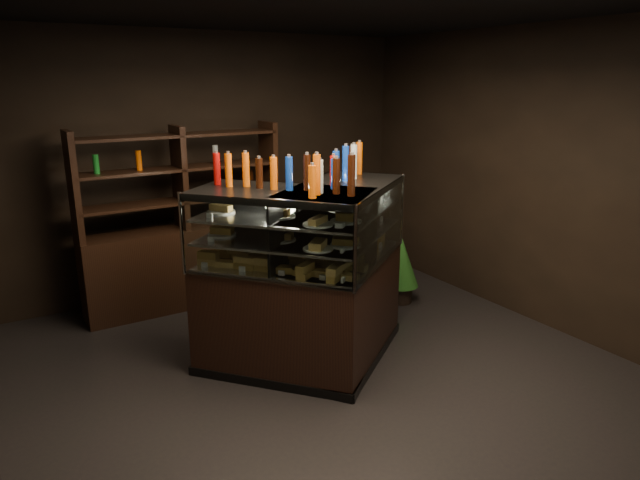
# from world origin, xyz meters

# --- Properties ---
(ground) EXTENTS (5.00, 5.00, 0.00)m
(ground) POSITION_xyz_m (0.00, 0.00, 0.00)
(ground) COLOR black
(ground) RESTS_ON ground
(room_shell) EXTENTS (5.02, 5.02, 3.01)m
(room_shell) POSITION_xyz_m (0.00, 0.00, 1.94)
(room_shell) COLOR black
(room_shell) RESTS_ON ground
(display_case) EXTENTS (2.13, 1.60, 1.61)m
(display_case) POSITION_xyz_m (0.01, 0.12, 0.53)
(display_case) COLOR black
(display_case) RESTS_ON ground
(food_display) EXTENTS (1.67, 1.10, 0.49)m
(food_display) POSITION_xyz_m (0.01, 0.11, 1.17)
(food_display) COLOR #B0893F
(food_display) RESTS_ON display_case
(bottles_top) EXTENTS (1.49, 0.96, 0.30)m
(bottles_top) POSITION_xyz_m (0.01, 0.12, 1.74)
(bottles_top) COLOR #147223
(bottles_top) RESTS_ON display_case
(potted_conifer) EXTENTS (0.40, 0.40, 0.85)m
(potted_conifer) POSITION_xyz_m (1.60, 0.86, 0.49)
(potted_conifer) COLOR black
(potted_conifer) RESTS_ON ground
(back_shelving) EXTENTS (2.21, 0.48, 2.00)m
(back_shelving) POSITION_xyz_m (-0.52, 2.05, 0.61)
(back_shelving) COLOR black
(back_shelving) RESTS_ON ground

